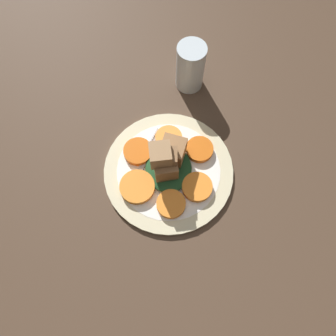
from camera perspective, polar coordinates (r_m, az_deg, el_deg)
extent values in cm
cube|color=#4C3828|center=(71.47, 0.00, -0.91)|extent=(120.00, 120.00, 2.00)
cylinder|color=beige|center=(70.06, 0.00, -0.48)|extent=(27.60, 27.60, 1.00)
cylinder|color=white|center=(70.02, 0.00, -0.46)|extent=(22.08, 22.08, 1.00)
cylinder|color=orange|center=(71.76, -0.17, 5.16)|extent=(5.91, 5.91, 1.35)
cylinder|color=#D56014|center=(70.72, -5.34, 2.89)|extent=(6.24, 6.24, 1.35)
cylinder|color=orange|center=(67.81, -5.47, -3.29)|extent=(7.28, 7.28, 1.35)
cylinder|color=orange|center=(66.46, 0.43, -6.28)|extent=(5.94, 5.94, 1.35)
cylinder|color=orange|center=(67.75, 4.99, -3.32)|extent=(6.30, 6.30, 1.35)
cylinder|color=#D66114|center=(70.93, 5.40, 3.24)|extent=(5.93, 5.93, 1.35)
ellipsoid|color=#1E4723|center=(68.73, 0.00, -0.05)|extent=(10.81, 9.73, 1.67)
cube|color=olive|center=(66.78, 0.77, 3.06)|extent=(5.97, 5.97, 4.80)
cube|color=brown|center=(65.51, -0.55, 0.24)|extent=(5.30, 5.30, 4.56)
cube|color=#9E754C|center=(62.39, -1.46, 2.58)|extent=(4.61, 4.61, 4.13)
cube|color=brown|center=(63.26, -0.06, 1.83)|extent=(3.40, 3.40, 3.36)
cube|color=#B2B2B7|center=(69.23, -5.38, -1.09)|extent=(10.77, 5.88, 0.40)
cube|color=#B2B2B7|center=(71.24, -3.00, 3.26)|extent=(2.24, 2.68, 0.40)
cube|color=#B2B2B7|center=(72.56, -2.66, 5.47)|extent=(4.19, 2.20, 0.40)
cube|color=#B2B2B7|center=(72.41, -2.19, 5.27)|extent=(4.19, 2.20, 0.40)
cube|color=#B2B2B7|center=(72.26, -1.71, 5.06)|extent=(4.19, 2.20, 0.40)
cube|color=#B2B2B7|center=(72.11, -1.24, 4.86)|extent=(4.19, 2.20, 0.40)
cylinder|color=silver|center=(77.03, 3.82, 17.16)|extent=(6.48, 6.48, 11.80)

